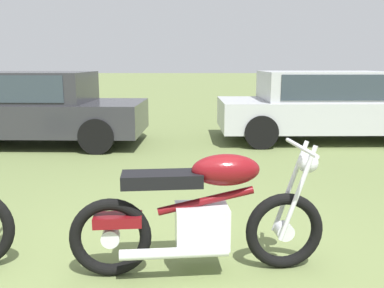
{
  "coord_description": "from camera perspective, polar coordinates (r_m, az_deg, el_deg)",
  "views": [
    {
      "loc": [
        0.05,
        -2.62,
        1.62
      ],
      "look_at": [
        0.03,
        2.16,
        0.66
      ],
      "focal_mm": 38.51,
      "sensor_mm": 36.0,
      "label": 1
    }
  ],
  "objects": [
    {
      "name": "car_silver",
      "position": [
        9.01,
        18.08,
        5.52
      ],
      "size": [
        4.56,
        2.0,
        1.43
      ],
      "rotation": [
        0.0,
        0.0,
        0.02
      ],
      "color": "#B2B5BA",
      "rests_on": "ground"
    },
    {
      "name": "car_charcoal",
      "position": [
        8.78,
        -22.22,
        5.34
      ],
      "size": [
        4.3,
        1.96,
        1.43
      ],
      "rotation": [
        0.0,
        0.0,
        -0.02
      ],
      "color": "#2D2D33",
      "rests_on": "ground"
    },
    {
      "name": "motorcycle_maroon",
      "position": [
        3.19,
        1.47,
        -9.61
      ],
      "size": [
        1.97,
        0.65,
        1.02
      ],
      "rotation": [
        0.0,
        0.0,
        0.1
      ],
      "color": "black",
      "rests_on": "ground"
    }
  ]
}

